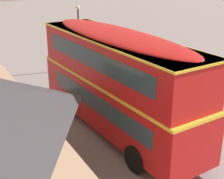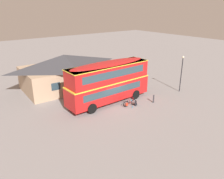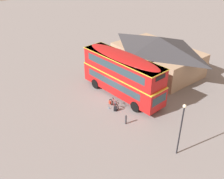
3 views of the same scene
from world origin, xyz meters
name	(u,v)px [view 1 (image 1 of 3)]	position (x,y,z in m)	size (l,w,h in m)	color
ground_plane	(127,127)	(0.00, 0.00, 0.00)	(120.00, 120.00, 0.00)	gray
double_decker_bus	(116,78)	(0.04, 0.60, 2.64)	(10.26, 2.79, 4.79)	black
touring_bicycle	(140,104)	(1.21, -1.68, 0.37)	(1.71, 0.47, 1.04)	black
backpack_on_ground	(138,100)	(1.88, -2.01, 0.29)	(0.37, 0.36, 0.57)	black
water_bottle_blue_sports	(148,107)	(1.19, -2.23, 0.11)	(0.07, 0.07, 0.24)	#338CBF
street_lamp	(79,31)	(9.54, -2.22, 2.91)	(0.28, 0.28, 4.72)	black
kerb_bollard	(125,83)	(4.08, -2.66, 0.50)	(0.16, 0.16, 0.97)	#333338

